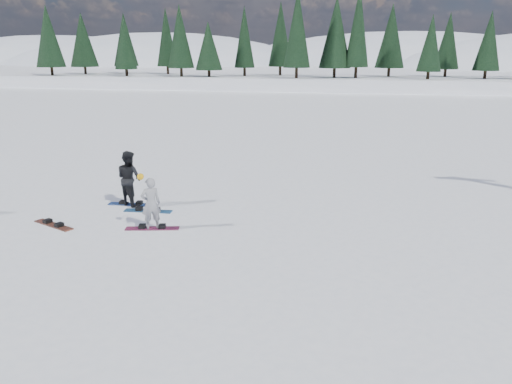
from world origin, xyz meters
The scene contains 8 objects.
ground centered at (0.00, 0.00, 0.00)m, with size 420.00×420.00×0.00m, color white.
alpine_backdrop centered at (-11.72, 189.17, -13.97)m, with size 412.50×227.00×53.20m.
snowboarder_woman centered at (-1.67, 0.64, 0.76)m, with size 0.65×0.60×1.63m.
snowboarder_man centered at (-3.24, 2.64, 0.89)m, with size 0.87×0.67×1.78m, color black.
snowboard_woman centered at (-1.66, 0.65, 0.01)m, with size 1.50×0.28×0.03m, color #972051.
snowboard_man centered at (-3.24, 2.64, 0.01)m, with size 1.50×0.28×0.03m, color #1A3F93.
snowboard_loose_c centered at (-2.42, 2.10, 0.01)m, with size 1.50×0.28×0.03m, color #1A5994.
snowboard_loose_b centered at (-4.55, 0.35, 0.01)m, with size 1.50×0.28×0.03m, color maroon.
Camera 1 is at (3.85, -11.68, 4.84)m, focal length 35.00 mm.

